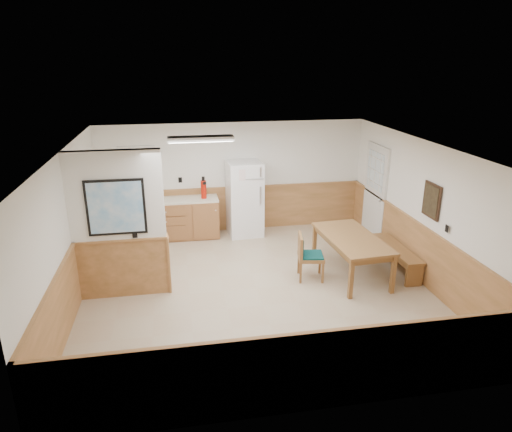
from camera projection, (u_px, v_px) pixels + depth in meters
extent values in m
plane|color=tan|center=(257.00, 288.00, 8.03)|extent=(6.00, 6.00, 0.00)
cube|color=white|center=(257.00, 148.00, 7.20)|extent=(6.00, 6.00, 0.02)
cube|color=white|center=(233.00, 177.00, 10.41)|extent=(6.00, 0.02, 2.50)
cube|color=white|center=(422.00, 212.00, 8.12)|extent=(0.02, 6.00, 2.50)
cube|color=white|center=(68.00, 233.00, 7.12)|extent=(0.02, 6.00, 2.50)
cube|color=#BF814C|center=(234.00, 209.00, 10.64)|extent=(6.00, 0.04, 1.00)
cube|color=#BF814C|center=(416.00, 250.00, 8.36)|extent=(0.04, 6.00, 1.00)
cube|color=#BF814C|center=(75.00, 276.00, 7.37)|extent=(0.04, 6.00, 1.00)
cube|color=white|center=(116.00, 197.00, 7.27)|extent=(1.50, 0.15, 1.50)
cube|color=#BF814C|center=(123.00, 268.00, 7.68)|extent=(1.50, 0.17, 1.00)
cube|color=black|center=(116.00, 207.00, 7.23)|extent=(0.92, 0.03, 0.92)
cube|color=white|center=(116.00, 208.00, 7.21)|extent=(0.84, 0.01, 0.84)
cube|color=brown|center=(187.00, 219.00, 10.20)|extent=(1.40, 0.60, 0.86)
cube|color=brown|center=(119.00, 223.00, 9.95)|extent=(0.06, 0.60, 0.86)
cube|color=brown|center=(154.00, 221.00, 10.08)|extent=(0.06, 0.60, 0.86)
cube|color=beige|center=(168.00, 200.00, 9.98)|extent=(2.20, 0.60, 0.04)
cube|color=beige|center=(167.00, 194.00, 10.24)|extent=(2.20, 0.02, 0.10)
cube|color=silver|center=(375.00, 194.00, 9.95)|extent=(0.05, 1.02, 2.15)
cube|color=silver|center=(374.00, 194.00, 9.95)|extent=(0.04, 0.90, 2.05)
cube|color=silver|center=(375.00, 170.00, 9.77)|extent=(0.02, 0.76, 0.80)
cube|color=silver|center=(138.00, 169.00, 9.94)|extent=(0.80, 0.03, 1.00)
cube|color=white|center=(138.00, 169.00, 9.92)|extent=(0.70, 0.01, 0.90)
cube|color=black|center=(432.00, 201.00, 7.73)|extent=(0.03, 0.50, 0.60)
cube|color=black|center=(431.00, 201.00, 7.73)|extent=(0.01, 0.42, 0.52)
cube|color=silver|center=(201.00, 138.00, 8.30)|extent=(1.20, 0.30, 0.08)
cube|color=white|center=(201.00, 141.00, 8.31)|extent=(1.15, 0.25, 0.01)
cube|color=white|center=(245.00, 199.00, 10.23)|extent=(0.79, 0.75, 1.69)
cube|color=silver|center=(261.00, 172.00, 9.72)|extent=(0.03, 0.02, 0.22)
cube|color=silver|center=(261.00, 195.00, 9.89)|extent=(0.03, 0.02, 0.40)
cube|color=brown|center=(352.00, 238.00, 8.32)|extent=(1.02, 1.86, 0.05)
cube|color=brown|center=(352.00, 242.00, 8.34)|extent=(0.92, 1.75, 0.10)
cube|color=brown|center=(351.00, 280.00, 7.59)|extent=(0.07, 0.07, 0.70)
cube|color=brown|center=(314.00, 242.00, 9.12)|extent=(0.07, 0.07, 0.70)
cube|color=brown|center=(393.00, 275.00, 7.77)|extent=(0.07, 0.07, 0.70)
cube|color=brown|center=(350.00, 238.00, 9.30)|extent=(0.07, 0.07, 0.70)
cube|color=brown|center=(397.00, 248.00, 8.63)|extent=(0.33, 1.51, 0.05)
cube|color=brown|center=(414.00, 276.00, 8.05)|extent=(0.31, 0.06, 0.40)
cube|color=brown|center=(380.00, 245.00, 9.36)|extent=(0.31, 0.06, 0.40)
cube|color=brown|center=(311.00, 257.00, 8.27)|extent=(0.53, 0.53, 0.06)
cube|color=#0D4241|center=(311.00, 255.00, 8.26)|extent=(0.48, 0.48, 0.03)
cube|color=brown|center=(300.00, 245.00, 8.20)|extent=(0.13, 0.46, 0.40)
cube|color=#0D4241|center=(289.00, 245.00, 8.19)|extent=(0.09, 0.39, 0.34)
cube|color=brown|center=(301.00, 273.00, 8.16)|extent=(0.05, 0.05, 0.39)
cube|color=brown|center=(299.00, 264.00, 8.53)|extent=(0.05, 0.05, 0.39)
cube|color=brown|center=(323.00, 273.00, 8.16)|extent=(0.05, 0.05, 0.39)
cube|color=brown|center=(320.00, 264.00, 8.53)|extent=(0.05, 0.05, 0.39)
cylinder|color=#B81709|center=(204.00, 189.00, 10.01)|extent=(0.16, 0.16, 0.40)
cylinder|color=black|center=(203.00, 179.00, 9.93)|extent=(0.07, 0.07, 0.09)
cylinder|color=#1A9227|center=(127.00, 198.00, 9.79)|extent=(0.07, 0.07, 0.19)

